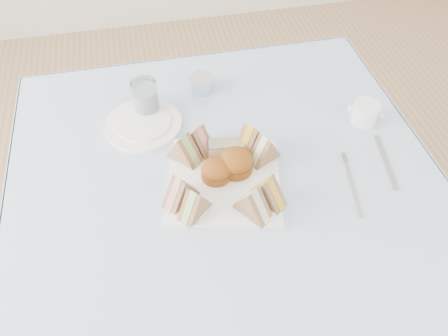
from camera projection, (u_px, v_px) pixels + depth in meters
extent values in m
plane|color=#9E7751|center=(226.00, 310.00, 1.59)|extent=(4.00, 4.00, 0.00)
cube|color=brown|center=(226.00, 259.00, 1.31)|extent=(0.90, 0.90, 0.74)
cube|color=#B8D2F3|center=(227.00, 181.00, 1.03)|extent=(1.02, 1.02, 0.01)
cube|color=white|center=(224.00, 180.00, 1.02)|extent=(0.31, 0.31, 0.01)
cylinder|color=brown|center=(216.00, 171.00, 1.00)|extent=(0.09, 0.09, 0.05)
cylinder|color=brown|center=(236.00, 162.00, 1.01)|extent=(0.09, 0.09, 0.05)
cube|color=beige|center=(226.00, 148.00, 1.05)|extent=(0.09, 0.05, 0.04)
cylinder|color=white|center=(144.00, 124.00, 1.14)|extent=(0.20, 0.20, 0.01)
cylinder|color=white|center=(145.00, 97.00, 1.15)|extent=(0.07, 0.07, 0.10)
cylinder|color=silver|center=(201.00, 85.00, 1.23)|extent=(0.09, 0.09, 0.04)
cube|color=silver|center=(386.00, 162.00, 1.06)|extent=(0.05, 0.18, 0.00)
cube|color=silver|center=(353.00, 190.00, 1.01)|extent=(0.04, 0.16, 0.00)
cylinder|color=white|center=(365.00, 113.00, 1.14)|extent=(0.08, 0.08, 0.06)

